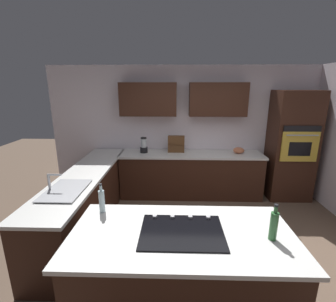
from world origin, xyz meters
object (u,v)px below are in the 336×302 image
(mixing_bowl, at_px, (239,150))
(spice_rack, at_px, (176,144))
(sink_unit, at_px, (65,190))
(second_bottle, at_px, (274,225))
(wall_oven, at_px, (291,146))
(oil_bottle, at_px, (102,200))
(blender, at_px, (144,146))
(cooktop, at_px, (182,231))

(mixing_bowl, bearing_deg, spice_rack, -1.76)
(sink_unit, xyz_separation_m, mixing_bowl, (-2.68, -1.86, 0.04))
(sink_unit, relative_size, second_bottle, 2.08)
(wall_oven, bearing_deg, oil_bottle, 37.37)
(wall_oven, bearing_deg, blender, -0.90)
(wall_oven, height_order, mixing_bowl, wall_oven)
(cooktop, xyz_separation_m, spice_rack, (0.05, -2.75, 0.16))
(wall_oven, height_order, cooktop, wall_oven)
(second_bottle, bearing_deg, spice_rack, -73.59)
(oil_bottle, bearing_deg, mixing_bowl, -130.76)
(sink_unit, relative_size, mixing_bowl, 3.27)
(wall_oven, xyz_separation_m, cooktop, (2.20, 2.67, -0.16))
(wall_oven, height_order, spice_rack, wall_oven)
(wall_oven, bearing_deg, spice_rack, -2.14)
(blender, distance_m, oil_bottle, 2.37)
(sink_unit, xyz_separation_m, cooktop, (-1.47, 0.85, -0.01))
(sink_unit, distance_m, blender, 2.02)
(cooktop, relative_size, spice_rack, 2.25)
(mixing_bowl, height_order, spice_rack, spice_rack)
(spice_rack, bearing_deg, cooktop, 90.96)
(blender, bearing_deg, cooktop, 104.40)
(mixing_bowl, distance_m, oil_bottle, 3.13)
(oil_bottle, height_order, second_bottle, second_bottle)
(wall_oven, distance_m, blender, 2.90)
(blender, distance_m, second_bottle, 3.16)
(blender, relative_size, second_bottle, 0.92)
(blender, relative_size, oil_bottle, 0.96)
(mixing_bowl, height_order, oil_bottle, oil_bottle)
(sink_unit, height_order, blender, blender)
(wall_oven, relative_size, spice_rack, 6.31)
(blender, relative_size, spice_rack, 0.92)
(sink_unit, height_order, second_bottle, second_bottle)
(wall_oven, relative_size, sink_unit, 3.04)
(sink_unit, height_order, mixing_bowl, sink_unit)
(sink_unit, xyz_separation_m, spice_rack, (-1.43, -1.90, 0.15))
(cooktop, bearing_deg, sink_unit, -29.85)
(spice_rack, bearing_deg, sink_unit, 53.11)
(blender, height_order, mixing_bowl, blender)
(cooktop, relative_size, oil_bottle, 2.35)
(wall_oven, xyz_separation_m, mixing_bowl, (1.00, -0.05, -0.11))
(second_bottle, bearing_deg, mixing_bowl, -98.47)
(sink_unit, xyz_separation_m, blender, (-0.78, -1.86, 0.11))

